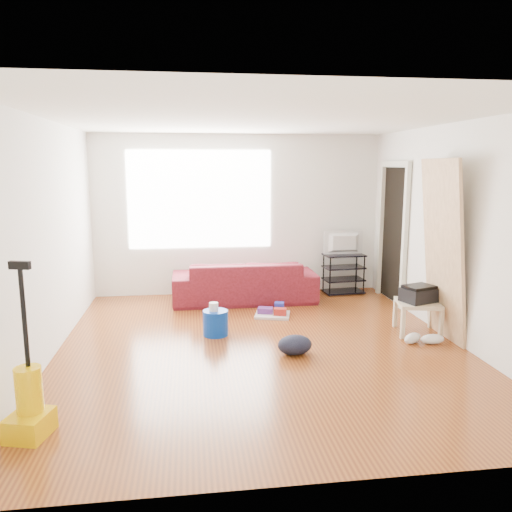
{
  "coord_description": "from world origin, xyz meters",
  "views": [
    {
      "loc": [
        -0.77,
        -5.31,
        2.01
      ],
      "look_at": [
        0.02,
        0.6,
        0.93
      ],
      "focal_mm": 35.0,
      "sensor_mm": 36.0,
      "label": 1
    }
  ],
  "objects": [
    {
      "name": "backpack",
      "position": [
        0.33,
        -0.28,
        0.0
      ],
      "size": [
        0.44,
        0.38,
        0.21
      ],
      "primitive_type": "ellipsoid",
      "rotation": [
        0.0,
        0.0,
        0.22
      ],
      "color": "black",
      "rests_on": "ground"
    },
    {
      "name": "tv",
      "position": [
        1.65,
        2.22,
        0.81
      ],
      "size": [
        0.63,
        0.08,
        0.36
      ],
      "primitive_type": "imported",
      "rotation": [
        0.0,
        0.0,
        3.14
      ],
      "color": "black",
      "rests_on": "tv_stand"
    },
    {
      "name": "sofa",
      "position": [
        0.02,
        1.95,
        0.0
      ],
      "size": [
        2.13,
        0.83,
        0.62
      ],
      "primitive_type": "imported",
      "rotation": [
        0.0,
        0.0,
        3.14
      ],
      "color": "#460D12",
      "rests_on": "ground"
    },
    {
      "name": "vacuum",
      "position": [
        -2.0,
        -1.63,
        0.25
      ],
      "size": [
        0.35,
        0.38,
        1.33
      ],
      "rotation": [
        0.0,
        0.0,
        -0.27
      ],
      "color": "#E2AC00",
      "rests_on": "ground"
    },
    {
      "name": "side_table",
      "position": [
        1.95,
        0.21,
        0.33
      ],
      "size": [
        0.57,
        0.57,
        0.4
      ],
      "rotation": [
        0.0,
        0.0,
        -0.2
      ],
      "color": "#BFB18E",
      "rests_on": "ground"
    },
    {
      "name": "sneakers",
      "position": [
        1.85,
        -0.15,
        0.06
      ],
      "size": [
        0.51,
        0.26,
        0.12
      ],
      "rotation": [
        0.0,
        0.0,
        0.15
      ],
      "color": "silver",
      "rests_on": "ground"
    },
    {
      "name": "printer",
      "position": [
        1.95,
        0.21,
        0.49
      ],
      "size": [
        0.46,
        0.4,
        0.2
      ],
      "rotation": [
        0.0,
        0.0,
        0.33
      ],
      "color": "black",
      "rests_on": "side_table"
    },
    {
      "name": "door_panel",
      "position": [
        2.13,
        0.03,
        0.0
      ],
      "size": [
        0.26,
        0.84,
        2.1
      ],
      "primitive_type": "cube",
      "rotation": [
        0.0,
        -0.1,
        0.0
      ],
      "color": "#9C754D",
      "rests_on": "ground"
    },
    {
      "name": "tv_stand",
      "position": [
        1.65,
        2.22,
        0.32
      ],
      "size": [
        0.66,
        0.41,
        0.63
      ],
      "rotation": [
        0.0,
        0.0,
        0.08
      ],
      "color": "black",
      "rests_on": "ground"
    },
    {
      "name": "bucket",
      "position": [
        -0.49,
        0.46,
        0.0
      ],
      "size": [
        0.34,
        0.34,
        0.3
      ],
      "primitive_type": "cylinder",
      "rotation": [
        0.0,
        0.0,
        0.12
      ],
      "color": "#0635A9",
      "rests_on": "ground"
    },
    {
      "name": "toilet_paper",
      "position": [
        -0.51,
        0.45,
        0.2
      ],
      "size": [
        0.11,
        0.11,
        0.1
      ],
      "primitive_type": "cylinder",
      "color": "silver",
      "rests_on": "bucket"
    },
    {
      "name": "cleaning_tray",
      "position": [
        0.33,
        1.13,
        0.05
      ],
      "size": [
        0.54,
        0.47,
        0.17
      ],
      "rotation": [
        0.0,
        0.0,
        -0.25
      ],
      "color": "beige",
      "rests_on": "ground"
    },
    {
      "name": "room",
      "position": [
        0.07,
        0.15,
        1.25
      ],
      "size": [
        4.51,
        5.01,
        2.51
      ],
      "color": "#652F15",
      "rests_on": "ground"
    }
  ]
}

